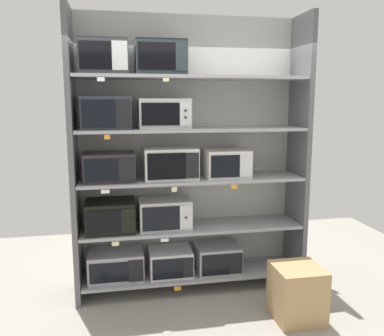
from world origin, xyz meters
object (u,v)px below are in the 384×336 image
shipping_carton (297,293)px  microwave_7 (226,163)px  microwave_9 (164,114)px  microwave_5 (110,167)px  microwave_0 (116,265)px  microwave_1 (170,262)px  microwave_4 (165,213)px  microwave_2 (217,257)px  microwave_11 (160,58)px  microwave_10 (104,57)px  microwave_3 (111,216)px  microwave_8 (106,113)px  microwave_6 (170,163)px

shipping_carton → microwave_7: bearing=120.0°
microwave_7 → microwave_9: (-0.63, 0.00, 0.51)m
microwave_5 → microwave_0: bearing=0.2°
microwave_1 → microwave_4: microwave_4 is taller
microwave_1 → microwave_2: 0.50m
microwave_0 → microwave_4: (0.50, -0.00, 0.51)m
microwave_7 → shipping_carton: size_ratio=0.90×
microwave_2 → microwave_11: 2.13m
microwave_10 → microwave_11: 0.53m
microwave_0 → microwave_2: 1.06m
microwave_3 → microwave_8: bearing=-176.7°
microwave_11 → shipping_carton: microwave_11 is taller
microwave_8 → shipping_carton: bearing=-25.7°
microwave_4 → microwave_9: size_ratio=1.04×
microwave_6 → microwave_10: microwave_10 is taller
microwave_1 → microwave_5: 1.17m
microwave_10 → microwave_6: bearing=-0.0°
microwave_0 → microwave_3: 0.52m
microwave_5 → microwave_11: (0.51, 0.00, 1.03)m
microwave_10 → shipping_carton: microwave_10 is taller
microwave_0 → microwave_9: bearing=-0.0°
microwave_7 → microwave_2: bearing=-180.0°
microwave_5 → microwave_4: bearing=-0.0°
microwave_1 → microwave_5: bearing=180.0°
microwave_1 → microwave_3: bearing=180.0°
microwave_2 → microwave_9: (-0.55, 0.00, 1.52)m
microwave_4 → microwave_9: (0.00, 0.00, 1.01)m
microwave_9 → shipping_carton: bearing=-35.9°
microwave_11 → microwave_5: bearing=-180.0°
microwave_2 → shipping_carton: 0.96m
microwave_6 → microwave_4: bearing=179.9°
microwave_2 → microwave_6: 1.14m
microwave_11 → shipping_carton: size_ratio=0.97×
microwave_3 → microwave_7: 1.28m
microwave_9 → microwave_11: microwave_11 is taller
microwave_3 → microwave_6: (0.60, -0.00, 0.51)m
microwave_3 → microwave_11: 1.61m
microwave_5 → microwave_10: size_ratio=1.09×
microwave_5 → microwave_7: (1.17, -0.00, 0.00)m
microwave_2 → microwave_7: 1.02m
microwave_2 → microwave_8: (-1.10, -0.00, 1.53)m
microwave_0 → microwave_5: size_ratio=1.13×
microwave_6 → microwave_1: bearing=179.5°
microwave_11 → shipping_carton: bearing=-35.2°
microwave_4 → microwave_6: microwave_6 is taller
microwave_0 → microwave_3: bearing=180.0°
microwave_4 → microwave_5: microwave_5 is taller
microwave_2 → microwave_7: size_ratio=1.01×
microwave_7 → shipping_carton: microwave_7 is taller
microwave_2 → microwave_10: (-1.11, 0.00, 2.04)m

